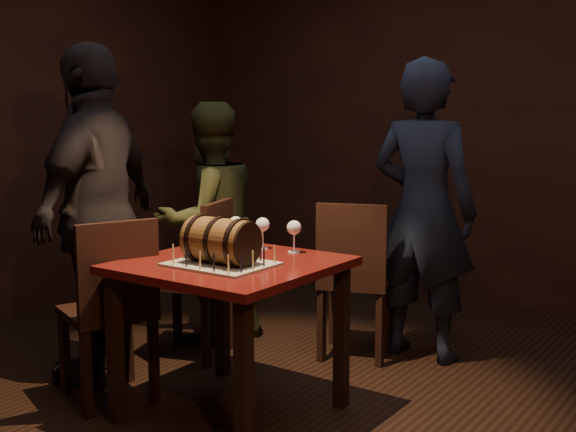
{
  "coord_description": "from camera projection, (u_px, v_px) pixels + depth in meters",
  "views": [
    {
      "loc": [
        1.93,
        -2.71,
        1.44
      ],
      "look_at": [
        -0.01,
        0.05,
        0.95
      ],
      "focal_mm": 45.0,
      "sensor_mm": 36.0,
      "label": 1
    }
  ],
  "objects": [
    {
      "name": "room_shell",
      "position": [
        284.0,
        120.0,
        3.3
      ],
      "size": [
        5.04,
        5.04,
        2.8
      ],
      "color": "black",
      "rests_on": "ground"
    },
    {
      "name": "pub_table",
      "position": [
        231.0,
        284.0,
        3.38
      ],
      "size": [
        0.9,
        0.9,
        0.75
      ],
      "color": "#490D0C",
      "rests_on": "ground"
    },
    {
      "name": "cake_board",
      "position": [
        221.0,
        264.0,
        3.26
      ],
      "size": [
        0.45,
        0.35,
        0.01
      ],
      "primitive_type": "cube",
      "color": "gray",
      "rests_on": "pub_table"
    },
    {
      "name": "barrel_cake",
      "position": [
        221.0,
        241.0,
        3.25
      ],
      "size": [
        0.38,
        0.22,
        0.22
      ],
      "color": "brown",
      "rests_on": "cake_board"
    },
    {
      "name": "birthday_candles",
      "position": [
        221.0,
        254.0,
        3.26
      ],
      "size": [
        0.4,
        0.3,
        0.09
      ],
      "color": "#F9E695",
      "rests_on": "cake_board"
    },
    {
      "name": "wine_glass_left",
      "position": [
        236.0,
        225.0,
        3.68
      ],
      "size": [
        0.07,
        0.07,
        0.16
      ],
      "color": "silver",
      "rests_on": "pub_table"
    },
    {
      "name": "wine_glass_mid",
      "position": [
        263.0,
        226.0,
        3.64
      ],
      "size": [
        0.07,
        0.07,
        0.16
      ],
      "color": "silver",
      "rests_on": "pub_table"
    },
    {
      "name": "wine_glass_right",
      "position": [
        294.0,
        229.0,
        3.54
      ],
      "size": [
        0.07,
        0.07,
        0.16
      ],
      "color": "silver",
      "rests_on": "pub_table"
    },
    {
      "name": "pint_of_ale",
      "position": [
        239.0,
        237.0,
        3.57
      ],
      "size": [
        0.07,
        0.07,
        0.15
      ],
      "color": "silver",
      "rests_on": "pub_table"
    },
    {
      "name": "menu_card",
      "position": [
        229.0,
        233.0,
        3.75
      ],
      "size": [
        0.1,
        0.05,
        0.13
      ],
      "primitive_type": null,
      "color": "white",
      "rests_on": "pub_table"
    },
    {
      "name": "chair_back",
      "position": [
        354.0,
        272.0,
        4.16
      ],
      "size": [
        0.51,
        0.51,
        0.93
      ],
      "color": "black",
      "rests_on": "ground"
    },
    {
      "name": "chair_left_rear",
      "position": [
        203.0,
        270.0,
        4.2
      ],
      "size": [
        0.51,
        0.51,
        0.93
      ],
      "color": "black",
      "rests_on": "ground"
    },
    {
      "name": "chair_left_front",
      "position": [
        112.0,
        302.0,
        3.51
      ],
      "size": [
        0.52,
        0.52,
        0.93
      ],
      "color": "black",
      "rests_on": "ground"
    },
    {
      "name": "person_back",
      "position": [
        424.0,
        211.0,
        4.17
      ],
      "size": [
        0.64,
        0.42,
        1.74
      ],
      "primitive_type": "imported",
      "rotation": [
        0.0,
        0.0,
        3.14
      ],
      "color": "black",
      "rests_on": "ground"
    },
    {
      "name": "person_left_rear",
      "position": [
        208.0,
        222.0,
        4.53
      ],
      "size": [
        0.77,
        0.87,
        1.5
      ],
      "primitive_type": "imported",
      "rotation": [
        0.0,
        0.0,
        -1.9
      ],
      "color": "#383B1D",
      "rests_on": "ground"
    },
    {
      "name": "person_left_front",
      "position": [
        98.0,
        214.0,
        3.85
      ],
      "size": [
        0.75,
        1.14,
        1.8
      ],
      "primitive_type": "imported",
      "rotation": [
        0.0,
        0.0,
        -1.25
      ],
      "color": "black",
      "rests_on": "ground"
    }
  ]
}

